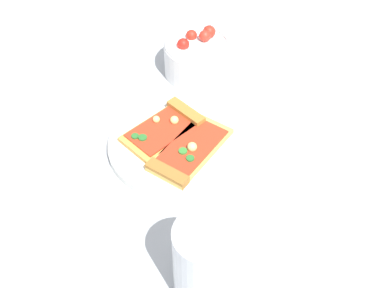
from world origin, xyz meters
The scene contains 6 objects.
ground_plane centered at (0.00, 0.00, 0.00)m, with size 2.40×2.40×0.00m, color #B2B7BC.
plate centered at (0.01, 0.00, 0.01)m, with size 0.22×0.22×0.01m, color silver.
pizza_slice_near centered at (-0.01, 0.03, 0.02)m, with size 0.14×0.15×0.02m.
pizza_slice_far centered at (0.03, -0.02, 0.02)m, with size 0.13×0.17×0.02m.
salad_bowl centered at (0.01, 0.20, 0.04)m, with size 0.13×0.13×0.09m.
soda_glass centered at (0.10, -0.24, 0.06)m, with size 0.08×0.08×0.13m.
Camera 1 is at (0.15, -0.59, 0.64)m, focal length 49.40 mm.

